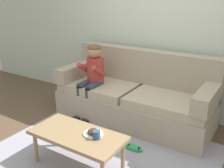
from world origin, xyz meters
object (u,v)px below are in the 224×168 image
at_px(couch, 135,97).
at_px(toy_controller, 134,148).
at_px(person_child, 92,73).
at_px(donut, 93,132).
at_px(coffee_table, 77,137).
at_px(mug, 96,135).

distance_m(couch, toy_controller, 0.91).
distance_m(person_child, donut, 1.35).
distance_m(couch, coffee_table, 1.36).
relative_size(couch, person_child, 2.05).
xyz_separation_m(couch, person_child, (-0.62, -0.21, 0.31)).
height_order(person_child, donut, person_child).
height_order(couch, mug, couch).
bearing_deg(toy_controller, coffee_table, -152.73).
xyz_separation_m(couch, toy_controller, (0.38, -0.75, -0.33)).
height_order(coffee_table, toy_controller, coffee_table).
bearing_deg(toy_controller, mug, -134.54).
bearing_deg(mug, coffee_table, -173.54).
relative_size(coffee_table, person_child, 0.93).
distance_m(person_child, mug, 1.43).
height_order(donut, toy_controller, donut).
bearing_deg(person_child, mug, -52.07).
bearing_deg(mug, toy_controller, 76.90).
bearing_deg(coffee_table, person_child, 119.19).
xyz_separation_m(donut, mug, (0.08, -0.05, 0.01)).
distance_m(coffee_table, toy_controller, 0.78).
xyz_separation_m(couch, coffee_table, (0.02, -1.36, 0.01)).
xyz_separation_m(person_child, toy_controller, (1.00, -0.54, -0.65)).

